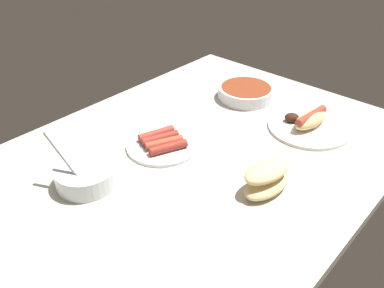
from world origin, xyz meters
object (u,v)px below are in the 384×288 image
Objects in this scene: plate_hotdog_assembled at (309,123)px; plate_sausages at (162,144)px; bread_stack at (267,179)px; bowl_coleslaw at (85,175)px; bowl_chili at (246,92)px.

plate_sausages is at bearing -35.29° from plate_hotdog_assembled.
bread_stack is at bearing 10.89° from plate_hotdog_assembled.
bowl_coleslaw is at bearing -51.59° from bread_stack.
plate_hotdog_assembled is at bearing -169.11° from bread_stack.
plate_hotdog_assembled is 1.22× the size of plate_sausages.
bread_stack reaches higher than plate_hotdog_assembled.
plate_hotdog_assembled is 34.02cm from bread_stack.
bread_stack is 44.13cm from bowl_coleslaw.
plate_sausages is (3.19, -32.28, -2.46)cm from bread_stack.
plate_hotdog_assembled is 1.62× the size of bread_stack.
bread_stack reaches higher than plate_sausages.
bowl_coleslaw reaches higher than bowl_chili.
plate_hotdog_assembled is 66.98cm from bowl_coleslaw.
bread_stack is at bearing 95.64° from plate_sausages.
plate_sausages is at bearing 174.58° from bowl_coleslaw.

